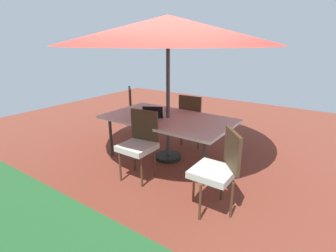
% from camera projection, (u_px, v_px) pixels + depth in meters
% --- Properties ---
extents(ground_plane, '(10.00, 10.00, 0.02)m').
position_uv_depth(ground_plane, '(168.00, 159.00, 4.50)').
color(ground_plane, brown).
extents(dining_table, '(2.09, 1.19, 0.73)m').
position_uv_depth(dining_table, '(168.00, 120.00, 4.28)').
color(dining_table, silver).
rests_on(dining_table, ground_plane).
extents(patio_umbrella, '(3.32, 3.32, 2.28)m').
position_uv_depth(patio_umbrella, '(168.00, 30.00, 3.85)').
color(patio_umbrella, '#4C4C4C').
rests_on(patio_umbrella, ground_plane).
extents(chair_northwest, '(0.59, 0.58, 0.98)m').
position_uv_depth(chair_northwest, '(219.00, 167.00, 2.99)').
color(chair_northwest, silver).
rests_on(chair_northwest, ground_plane).
extents(chair_south, '(0.46, 0.47, 0.98)m').
position_uv_depth(chair_south, '(193.00, 117.00, 4.92)').
color(chair_south, silver).
rests_on(chair_south, ground_plane).
extents(chair_north, '(0.48, 0.49, 0.98)m').
position_uv_depth(chair_north, '(139.00, 141.00, 3.74)').
color(chair_north, silver).
rests_on(chair_north, ground_plane).
extents(chair_southeast, '(0.59, 0.59, 0.98)m').
position_uv_depth(chair_southeast, '(137.00, 107.00, 5.64)').
color(chair_southeast, silver).
rests_on(chair_southeast, ground_plane).
extents(laptop, '(0.40, 0.37, 0.21)m').
position_uv_depth(laptop, '(153.00, 115.00, 4.22)').
color(laptop, '#B7B7BC').
rests_on(laptop, dining_table).
extents(cup, '(0.08, 0.08, 0.11)m').
position_uv_depth(cup, '(168.00, 109.00, 4.56)').
color(cup, '#CC4C33').
rests_on(cup, dining_table).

